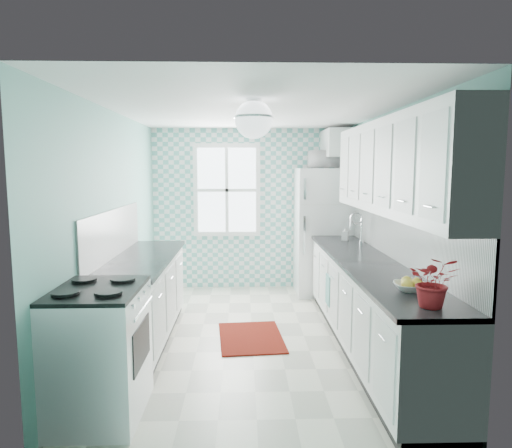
{
  "coord_description": "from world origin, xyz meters",
  "views": [
    {
      "loc": [
        -0.1,
        -4.95,
        1.88
      ],
      "look_at": [
        0.05,
        0.25,
        1.25
      ],
      "focal_mm": 32.0,
      "sensor_mm": 36.0,
      "label": 1
    }
  ],
  "objects_px": {
    "stove": "(99,350)",
    "potted_plant": "(434,282)",
    "fridge": "(323,231)",
    "microwave": "(324,160)",
    "sink": "(347,245)",
    "fruit_bowl": "(410,287)",
    "ceiling_light": "(254,119)"
  },
  "relations": [
    {
      "from": "stove",
      "to": "potted_plant",
      "type": "relative_size",
      "value": 2.74
    },
    {
      "from": "fridge",
      "to": "microwave",
      "type": "relative_size",
      "value": 4.04
    },
    {
      "from": "sink",
      "to": "stove",
      "type": "bearing_deg",
      "value": -134.73
    },
    {
      "from": "microwave",
      "to": "fridge",
      "type": "bearing_deg",
      "value": 53.54
    },
    {
      "from": "fruit_bowl",
      "to": "microwave",
      "type": "height_order",
      "value": "microwave"
    },
    {
      "from": "stove",
      "to": "sink",
      "type": "distance_m",
      "value": 3.32
    },
    {
      "from": "ceiling_light",
      "to": "sink",
      "type": "xyz_separation_m",
      "value": [
        1.2,
        1.45,
        -1.39
      ]
    },
    {
      "from": "potted_plant",
      "to": "microwave",
      "type": "bearing_deg",
      "value": 91.36
    },
    {
      "from": "ceiling_light",
      "to": "sink",
      "type": "distance_m",
      "value": 2.34
    },
    {
      "from": "ceiling_light",
      "to": "fruit_bowl",
      "type": "relative_size",
      "value": 1.38
    },
    {
      "from": "sink",
      "to": "microwave",
      "type": "relative_size",
      "value": 1.14
    },
    {
      "from": "ceiling_light",
      "to": "potted_plant",
      "type": "bearing_deg",
      "value": -44.0
    },
    {
      "from": "sink",
      "to": "potted_plant",
      "type": "height_order",
      "value": "sink"
    },
    {
      "from": "fridge",
      "to": "stove",
      "type": "height_order",
      "value": "fridge"
    },
    {
      "from": "ceiling_light",
      "to": "sink",
      "type": "bearing_deg",
      "value": 50.28
    },
    {
      "from": "stove",
      "to": "potted_plant",
      "type": "bearing_deg",
      "value": -5.41
    },
    {
      "from": "sink",
      "to": "microwave",
      "type": "height_order",
      "value": "microwave"
    },
    {
      "from": "fridge",
      "to": "potted_plant",
      "type": "relative_size",
      "value": 5.24
    },
    {
      "from": "ceiling_light",
      "to": "fruit_bowl",
      "type": "distance_m",
      "value": 1.95
    },
    {
      "from": "ceiling_light",
      "to": "potted_plant",
      "type": "distance_m",
      "value": 2.06
    },
    {
      "from": "sink",
      "to": "fruit_bowl",
      "type": "bearing_deg",
      "value": -87.97
    },
    {
      "from": "potted_plant",
      "to": "microwave",
      "type": "distance_m",
      "value": 3.89
    },
    {
      "from": "fridge",
      "to": "ceiling_light",
      "type": "bearing_deg",
      "value": -111.18
    },
    {
      "from": "fruit_bowl",
      "to": "potted_plant",
      "type": "relative_size",
      "value": 0.7
    },
    {
      "from": "sink",
      "to": "microwave",
      "type": "xyz_separation_m",
      "value": [
        -0.09,
        1.18,
        1.09
      ]
    },
    {
      "from": "ceiling_light",
      "to": "potted_plant",
      "type": "height_order",
      "value": "ceiling_light"
    },
    {
      "from": "fruit_bowl",
      "to": "microwave",
      "type": "xyz_separation_m",
      "value": [
        -0.09,
        3.37,
        1.04
      ]
    },
    {
      "from": "stove",
      "to": "potted_plant",
      "type": "xyz_separation_m",
      "value": [
        2.4,
        -0.36,
        0.61
      ]
    },
    {
      "from": "fruit_bowl",
      "to": "sink",
      "type": "bearing_deg",
      "value": 89.9
    },
    {
      "from": "ceiling_light",
      "to": "fridge",
      "type": "distance_m",
      "value": 3.17
    },
    {
      "from": "fridge",
      "to": "fruit_bowl",
      "type": "relative_size",
      "value": 7.46
    },
    {
      "from": "ceiling_light",
      "to": "fridge",
      "type": "height_order",
      "value": "ceiling_light"
    }
  ]
}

